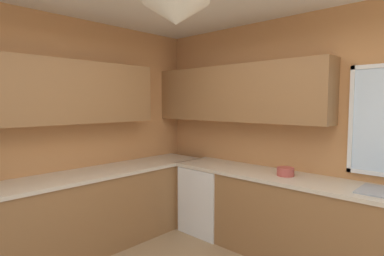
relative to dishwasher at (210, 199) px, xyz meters
The scene contains 5 objects.
room_shell 1.80m from the dishwasher, 75.93° to the right, with size 4.22×4.09×2.73m.
counter_run_left 1.77m from the dishwasher, 111.87° to the right, with size 0.65×3.70×0.90m.
counter_run_back 1.29m from the dishwasher, ahead, with size 3.31×0.65×0.90m.
dishwasher is the anchor object (origin of this frame).
bowl 1.16m from the dishwasher, ahead, with size 0.18×0.18×0.09m, color #B74C42.
Camera 1 is at (1.47, -1.41, 1.68)m, focal length 28.85 mm.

